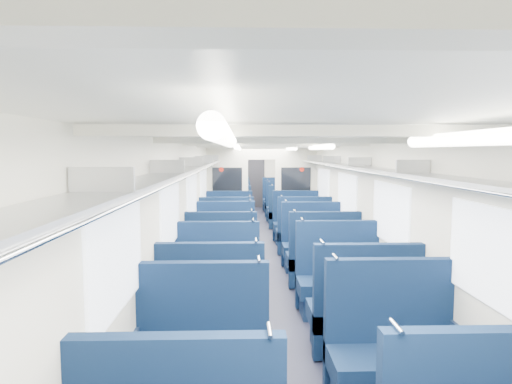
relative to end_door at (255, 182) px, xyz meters
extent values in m
cube|color=black|center=(0.00, -8.94, -1.00)|extent=(2.80, 18.00, 0.01)
cube|color=white|center=(0.00, -8.94, 1.35)|extent=(2.80, 18.00, 0.01)
cube|color=beige|center=(-1.40, -8.94, 0.18)|extent=(0.02, 18.00, 2.35)
cube|color=#112039|center=(-1.39, -8.94, -0.65)|extent=(0.03, 17.90, 0.70)
cube|color=beige|center=(1.40, -8.94, 0.18)|extent=(0.02, 18.00, 2.35)
cube|color=#112039|center=(1.39, -8.94, -0.65)|extent=(0.03, 17.90, 0.70)
cube|color=beige|center=(0.00, 0.06, 0.18)|extent=(2.80, 0.02, 2.35)
cube|color=#B2B5BA|center=(-1.22, -8.94, 0.97)|extent=(0.34, 17.40, 0.04)
cylinder|color=silver|center=(-1.04, -8.94, 0.95)|extent=(0.02, 17.40, 0.02)
cube|color=#B2B5BA|center=(-1.22, -14.94, 1.05)|extent=(0.34, 0.03, 0.14)
cube|color=#B2B5BA|center=(-1.22, -12.94, 1.05)|extent=(0.34, 0.03, 0.14)
cube|color=#B2B5BA|center=(-1.22, -10.94, 1.05)|extent=(0.34, 0.03, 0.14)
cube|color=#B2B5BA|center=(-1.22, -8.94, 1.05)|extent=(0.34, 0.03, 0.14)
cube|color=#B2B5BA|center=(-1.22, -6.94, 1.05)|extent=(0.34, 0.03, 0.14)
cube|color=#B2B5BA|center=(-1.22, -4.94, 1.05)|extent=(0.34, 0.03, 0.14)
cube|color=#B2B5BA|center=(-1.22, -2.94, 1.05)|extent=(0.34, 0.03, 0.14)
cube|color=#B2B5BA|center=(-1.22, -0.94, 1.05)|extent=(0.34, 0.03, 0.14)
cube|color=#B2B5BA|center=(1.22, -8.94, 0.97)|extent=(0.34, 17.40, 0.04)
cylinder|color=silver|center=(1.04, -8.94, 0.95)|extent=(0.02, 17.40, 0.02)
cube|color=#B2B5BA|center=(1.22, -12.94, 1.05)|extent=(0.34, 0.03, 0.14)
cube|color=#B2B5BA|center=(1.22, -10.94, 1.05)|extent=(0.34, 0.03, 0.14)
cube|color=#B2B5BA|center=(1.22, -8.94, 1.05)|extent=(0.34, 0.03, 0.14)
cube|color=#B2B5BA|center=(1.22, -6.94, 1.05)|extent=(0.34, 0.03, 0.14)
cube|color=#B2B5BA|center=(1.22, -4.94, 1.05)|extent=(0.34, 0.03, 0.14)
cube|color=#B2B5BA|center=(1.22, -2.94, 1.05)|extent=(0.34, 0.03, 0.14)
cube|color=#B2B5BA|center=(1.22, -0.94, 1.05)|extent=(0.34, 0.03, 0.14)
cube|color=white|center=(-1.38, -14.14, 0.42)|extent=(0.02, 1.30, 0.75)
cube|color=white|center=(-1.38, -11.84, 0.42)|extent=(0.02, 1.30, 0.75)
cube|color=white|center=(-1.38, -9.54, 0.42)|extent=(0.02, 1.30, 0.75)
cube|color=white|center=(-1.38, -7.24, 0.42)|extent=(0.02, 1.30, 0.75)
cube|color=white|center=(-1.38, -4.44, 0.42)|extent=(0.02, 1.30, 0.75)
cube|color=white|center=(-1.38, -2.14, 0.42)|extent=(0.02, 1.30, 0.75)
cube|color=white|center=(1.38, -14.14, 0.42)|extent=(0.02, 1.30, 0.75)
cube|color=white|center=(1.38, -11.84, 0.42)|extent=(0.02, 1.30, 0.75)
cube|color=white|center=(1.38, -9.54, 0.42)|extent=(0.02, 1.30, 0.75)
cube|color=white|center=(1.38, -7.24, 0.42)|extent=(0.02, 1.30, 0.75)
cube|color=white|center=(1.38, -4.44, 0.42)|extent=(0.02, 1.30, 0.75)
cube|color=white|center=(1.38, -2.14, 0.42)|extent=(0.02, 1.30, 0.75)
cube|color=beige|center=(0.00, -14.94, 1.31)|extent=(2.70, 0.06, 0.06)
cube|color=beige|center=(0.00, -12.94, 1.31)|extent=(2.70, 0.06, 0.06)
cube|color=beige|center=(0.00, -10.94, 1.31)|extent=(2.70, 0.06, 0.06)
cube|color=beige|center=(0.00, -8.94, 1.31)|extent=(2.70, 0.06, 0.06)
cube|color=beige|center=(0.00, -6.94, 1.31)|extent=(2.70, 0.06, 0.06)
cube|color=beige|center=(0.00, -4.94, 1.31)|extent=(2.70, 0.06, 0.06)
cube|color=beige|center=(0.00, -2.94, 1.31)|extent=(2.70, 0.06, 0.06)
cube|color=beige|center=(0.00, -0.94, 1.31)|extent=(2.70, 0.06, 0.06)
cylinder|color=white|center=(-0.55, -15.44, 1.26)|extent=(0.07, 1.60, 0.07)
cylinder|color=white|center=(-0.55, -11.44, 1.26)|extent=(0.07, 1.60, 0.07)
cylinder|color=white|center=(-0.55, -7.94, 1.26)|extent=(0.07, 1.60, 0.07)
cylinder|color=white|center=(-0.55, -3.44, 1.26)|extent=(0.07, 1.60, 0.07)
cylinder|color=white|center=(0.55, -15.44, 1.26)|extent=(0.07, 1.60, 0.07)
cylinder|color=white|center=(0.55, -11.44, 1.26)|extent=(0.07, 1.60, 0.07)
cylinder|color=white|center=(0.55, -7.94, 1.26)|extent=(0.07, 1.60, 0.07)
cylinder|color=white|center=(0.55, -3.44, 1.26)|extent=(0.07, 1.60, 0.07)
cube|color=black|center=(0.00, 0.00, 0.00)|extent=(0.75, 0.06, 2.00)
cube|color=beige|center=(-0.88, -6.11, 0.18)|extent=(1.05, 0.08, 2.35)
cube|color=black|center=(-0.87, -6.16, 0.40)|extent=(0.76, 0.02, 0.80)
cylinder|color=red|center=(-1.02, -6.16, 0.75)|extent=(0.12, 0.01, 0.12)
cube|color=beige|center=(0.88, -6.11, 0.18)|extent=(1.05, 0.08, 2.35)
cube|color=black|center=(0.87, -6.16, 0.40)|extent=(0.76, 0.02, 0.80)
cylinder|color=red|center=(1.02, -6.16, 0.75)|extent=(0.12, 0.01, 0.12)
cube|color=beige|center=(0.00, -6.11, 1.17)|extent=(0.70, 0.08, 0.35)
cylinder|color=silver|center=(-0.34, -15.06, 0.27)|extent=(0.02, 0.18, 0.02)
cylinder|color=silver|center=(0.34, -15.03, 0.27)|extent=(0.02, 0.18, 0.02)
cube|color=#0E2344|center=(-0.83, -13.79, -0.60)|extent=(1.15, 0.60, 0.20)
cube|color=#0E2344|center=(-0.83, -13.54, -0.36)|extent=(1.15, 0.11, 1.23)
cylinder|color=silver|center=(-0.34, -13.54, 0.27)|extent=(0.02, 0.18, 0.02)
cube|color=#0E2344|center=(0.83, -13.72, -0.60)|extent=(1.15, 0.60, 0.20)
cube|color=#0E2344|center=(0.83, -13.48, -0.36)|extent=(1.15, 0.11, 1.23)
cylinder|color=silver|center=(0.34, -13.48, 0.27)|extent=(0.02, 0.18, 0.02)
cube|color=#0E2344|center=(-0.83, -12.49, -0.60)|extent=(1.15, 0.60, 0.20)
cube|color=#0E1E39|center=(-0.83, -12.49, -0.85)|extent=(1.06, 0.48, 0.30)
cube|color=#0E2344|center=(-0.83, -12.74, -0.36)|extent=(1.15, 0.11, 1.23)
cylinder|color=silver|center=(-0.34, -12.74, 0.27)|extent=(0.02, 0.18, 0.02)
cube|color=#0E2344|center=(0.83, -12.59, -0.60)|extent=(1.15, 0.60, 0.20)
cube|color=#0E1E39|center=(0.83, -12.59, -0.85)|extent=(1.06, 0.48, 0.30)
cube|color=#0E2344|center=(0.83, -12.84, -0.36)|extent=(1.15, 0.11, 1.23)
cylinder|color=silver|center=(0.34, -12.84, 0.27)|extent=(0.02, 0.18, 0.02)
cube|color=#0E2344|center=(-0.83, -11.60, -0.60)|extent=(1.15, 0.60, 0.20)
cube|color=#0E1E39|center=(-0.83, -11.60, -0.85)|extent=(1.06, 0.48, 0.30)
cube|color=#0E2344|center=(-0.83, -11.35, -0.36)|extent=(1.15, 0.11, 1.23)
cylinder|color=silver|center=(-0.34, -11.35, 0.27)|extent=(0.02, 0.18, 0.02)
cube|color=#0E2344|center=(0.83, -11.57, -0.60)|extent=(1.15, 0.60, 0.20)
cube|color=#0E1E39|center=(0.83, -11.57, -0.85)|extent=(1.06, 0.48, 0.30)
cube|color=#0E2344|center=(0.83, -11.32, -0.36)|extent=(1.15, 0.11, 1.23)
cylinder|color=silver|center=(0.34, -11.32, 0.27)|extent=(0.02, 0.18, 0.02)
cube|color=#0E2344|center=(-0.83, -10.13, -0.60)|extent=(1.15, 0.60, 0.20)
cube|color=#0E1E39|center=(-0.83, -10.13, -0.85)|extent=(1.06, 0.48, 0.30)
cube|color=#0E2344|center=(-0.83, -10.38, -0.36)|extent=(1.15, 0.11, 1.23)
cylinder|color=silver|center=(-0.34, -10.38, 0.27)|extent=(0.02, 0.18, 0.02)
cube|color=#0E2344|center=(0.83, -10.17, -0.60)|extent=(1.15, 0.60, 0.20)
cube|color=#0E1E39|center=(0.83, -10.17, -0.85)|extent=(1.06, 0.48, 0.30)
cube|color=#0E2344|center=(0.83, -10.42, -0.36)|extent=(1.15, 0.11, 1.23)
cylinder|color=silver|center=(0.34, -10.42, 0.27)|extent=(0.02, 0.18, 0.02)
cube|color=#0E2344|center=(-0.83, -9.14, -0.60)|extent=(1.15, 0.60, 0.20)
cube|color=#0E1E39|center=(-0.83, -9.14, -0.85)|extent=(1.06, 0.48, 0.30)
cube|color=#0E2344|center=(-0.83, -8.90, -0.36)|extent=(1.15, 0.11, 1.23)
cylinder|color=silver|center=(-0.34, -8.90, 0.27)|extent=(0.02, 0.18, 0.02)
cube|color=#0E2344|center=(0.83, -9.31, -0.60)|extent=(1.15, 0.60, 0.20)
cube|color=#0E1E39|center=(0.83, -9.31, -0.85)|extent=(1.06, 0.48, 0.30)
cube|color=#0E2344|center=(0.83, -9.06, -0.36)|extent=(1.15, 0.11, 1.23)
cylinder|color=silver|center=(0.34, -9.06, 0.27)|extent=(0.02, 0.18, 0.02)
cube|color=#0E2344|center=(-0.83, -7.87, -0.60)|extent=(1.15, 0.60, 0.20)
cube|color=#0E1E39|center=(-0.83, -7.87, -0.85)|extent=(1.06, 0.48, 0.30)
cube|color=#0E2344|center=(-0.83, -8.12, -0.36)|extent=(1.15, 0.11, 1.23)
cylinder|color=silver|center=(-0.34, -8.12, 0.27)|extent=(0.02, 0.18, 0.02)
cube|color=#0E2344|center=(0.83, -7.87, -0.60)|extent=(1.15, 0.60, 0.20)
cube|color=#0E1E39|center=(0.83, -7.87, -0.85)|extent=(1.06, 0.48, 0.30)
cube|color=#0E2344|center=(0.83, -8.12, -0.36)|extent=(1.15, 0.11, 1.23)
cylinder|color=silver|center=(0.34, -8.12, 0.27)|extent=(0.02, 0.18, 0.02)
cube|color=#0E2344|center=(-0.83, -6.94, -0.60)|extent=(1.15, 0.60, 0.20)
cube|color=#0E1E39|center=(-0.83, -6.94, -0.85)|extent=(1.06, 0.48, 0.30)
cube|color=#0E2344|center=(-0.83, -6.70, -0.36)|extent=(1.15, 0.11, 1.23)
cylinder|color=silver|center=(-0.34, -6.70, 0.27)|extent=(0.02, 0.18, 0.02)
cube|color=#0E2344|center=(0.83, -6.90, -0.60)|extent=(1.15, 0.60, 0.20)
cube|color=#0E1E39|center=(0.83, -6.90, -0.85)|extent=(1.06, 0.48, 0.30)
cube|color=#0E2344|center=(0.83, -6.65, -0.36)|extent=(1.15, 0.11, 1.23)
cylinder|color=silver|center=(0.34, -6.65, 0.27)|extent=(0.02, 0.18, 0.02)
cube|color=#0E2344|center=(-0.83, -4.82, -0.60)|extent=(1.15, 0.60, 0.20)
cube|color=#0E1E39|center=(-0.83, -4.82, -0.85)|extent=(1.06, 0.48, 0.30)
cube|color=#0E2344|center=(-0.83, -5.07, -0.36)|extent=(1.15, 0.11, 1.23)
cylinder|color=silver|center=(-0.34, -5.07, 0.27)|extent=(0.02, 0.18, 0.02)
cube|color=#0E2344|center=(0.83, -4.74, -0.60)|extent=(1.15, 0.60, 0.20)
cube|color=#0E1E39|center=(0.83, -4.74, -0.85)|extent=(1.06, 0.48, 0.30)
cube|color=#0E2344|center=(0.83, -4.99, -0.36)|extent=(1.15, 0.11, 1.23)
cylinder|color=silver|center=(0.34, -4.99, 0.27)|extent=(0.02, 0.18, 0.02)
cube|color=#0E2344|center=(-0.83, -3.75, -0.60)|extent=(1.15, 0.60, 0.20)
cube|color=#0E1E39|center=(-0.83, -3.75, -0.85)|extent=(1.06, 0.48, 0.30)
cube|color=#0E2344|center=(-0.83, -3.50, -0.36)|extent=(1.15, 0.11, 1.23)
cylinder|color=silver|center=(-0.34, -3.50, 0.27)|extent=(0.02, 0.18, 0.02)
cube|color=#0E2344|center=(0.83, -3.84, -0.60)|extent=(1.15, 0.60, 0.20)
cube|color=#0E1E39|center=(0.83, -3.84, -0.85)|extent=(1.06, 0.48, 0.30)
cube|color=#0E2344|center=(0.83, -3.59, -0.36)|extent=(1.15, 0.11, 1.23)
cylinder|color=silver|center=(0.34, -3.59, 0.27)|extent=(0.02, 0.18, 0.02)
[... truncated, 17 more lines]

